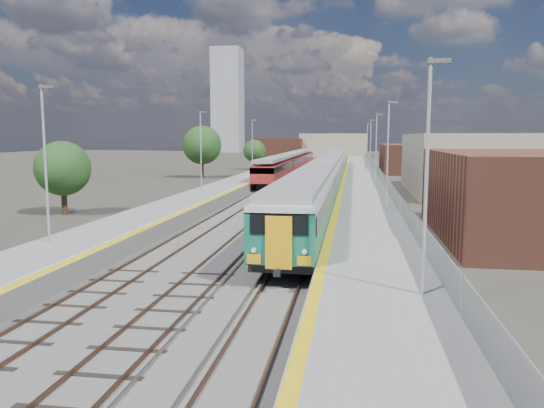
# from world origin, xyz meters

# --- Properties ---
(ground) EXTENTS (320.00, 320.00, 0.00)m
(ground) POSITION_xyz_m (0.00, 50.00, 0.00)
(ground) COLOR #47443A
(ground) RESTS_ON ground
(ballast_bed) EXTENTS (10.50, 155.00, 0.06)m
(ballast_bed) POSITION_xyz_m (-2.25, 52.50, 0.03)
(ballast_bed) COLOR #565451
(ballast_bed) RESTS_ON ground
(tracks) EXTENTS (8.96, 160.00, 0.17)m
(tracks) POSITION_xyz_m (-1.65, 54.18, 0.11)
(tracks) COLOR #4C3323
(tracks) RESTS_ON ground
(platform_right) EXTENTS (4.70, 155.00, 8.52)m
(platform_right) POSITION_xyz_m (5.28, 52.49, 0.54)
(platform_right) COLOR slate
(platform_right) RESTS_ON ground
(platform_left) EXTENTS (4.30, 155.00, 8.52)m
(platform_left) POSITION_xyz_m (-9.05, 52.49, 0.52)
(platform_left) COLOR slate
(platform_left) RESTS_ON ground
(buildings) EXTENTS (72.00, 185.50, 40.00)m
(buildings) POSITION_xyz_m (-18.12, 138.60, 10.70)
(buildings) COLOR brown
(buildings) RESTS_ON ground
(green_train) EXTENTS (2.85, 79.47, 3.14)m
(green_train) POSITION_xyz_m (1.50, 44.45, 2.21)
(green_train) COLOR black
(green_train) RESTS_ON ground
(red_train) EXTENTS (2.71, 55.03, 3.42)m
(red_train) POSITION_xyz_m (-5.50, 68.53, 2.02)
(red_train) COLOR black
(red_train) RESTS_ON ground
(tree_a) EXTENTS (4.27, 4.27, 5.78)m
(tree_a) POSITION_xyz_m (-18.08, 22.93, 3.63)
(tree_a) COLOR #382619
(tree_a) RESTS_ON ground
(tree_b) EXTENTS (5.69, 5.69, 7.70)m
(tree_b) POSITION_xyz_m (-17.86, 60.61, 4.85)
(tree_b) COLOR #382619
(tree_b) RESTS_ON ground
(tree_c) EXTENTS (4.09, 4.09, 5.54)m
(tree_c) POSITION_xyz_m (-13.84, 80.86, 3.49)
(tree_c) COLOR #382619
(tree_c) RESTS_ON ground
(tree_d) EXTENTS (4.68, 4.68, 6.34)m
(tree_d) POSITION_xyz_m (19.51, 63.77, 3.99)
(tree_d) COLOR #382619
(tree_d) RESTS_ON ground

